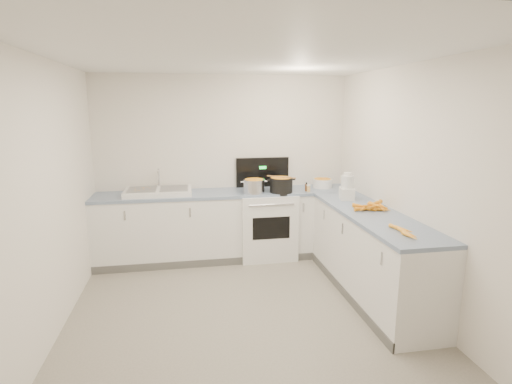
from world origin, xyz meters
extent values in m
cube|color=white|center=(0.00, 1.70, 0.45)|extent=(3.50, 0.60, 0.90)
cube|color=#788CAA|center=(0.00, 1.70, 0.92)|extent=(3.50, 0.62, 0.04)
cube|color=white|center=(1.45, 0.30, 0.45)|extent=(0.60, 2.20, 0.90)
cube|color=#788CAA|center=(1.45, 0.30, 0.92)|extent=(0.62, 2.20, 0.04)
cube|color=white|center=(0.55, 1.68, 0.45)|extent=(0.76, 0.65, 0.90)
cube|color=black|center=(0.55, 1.98, 1.15)|extent=(0.76, 0.05, 0.42)
cube|color=white|center=(-0.90, 1.70, 0.97)|extent=(0.86, 0.52, 0.07)
cube|color=slate|center=(-1.10, 1.70, 1.01)|extent=(0.36, 0.42, 0.01)
cube|color=slate|center=(-0.70, 1.70, 1.01)|extent=(0.36, 0.42, 0.01)
cylinder|color=silver|center=(-0.90, 1.92, 1.13)|extent=(0.03, 0.03, 0.24)
cylinder|color=silver|center=(0.36, 1.55, 1.02)|extent=(0.36, 0.36, 0.21)
cylinder|color=black|center=(0.72, 1.53, 1.03)|extent=(0.36, 0.36, 0.22)
cylinder|color=#AD7A47|center=(0.72, 1.53, 1.15)|extent=(0.34, 0.26, 0.02)
cylinder|color=white|center=(1.38, 1.74, 1.00)|extent=(0.33, 0.33, 0.13)
cylinder|color=#593319|center=(1.08, 1.54, 0.99)|extent=(0.04, 0.04, 0.10)
cylinder|color=#E5B266|center=(1.10, 1.51, 0.98)|extent=(0.05, 0.05, 0.08)
cube|color=white|center=(1.42, 0.97, 1.01)|extent=(0.20, 0.23, 0.15)
cylinder|color=silver|center=(1.42, 0.97, 1.16)|extent=(0.15, 0.15, 0.15)
cylinder|color=white|center=(1.42, 0.97, 1.26)|extent=(0.09, 0.09, 0.04)
cone|color=orange|center=(1.37, 0.41, 0.97)|extent=(0.18, 0.06, 0.05)
cone|color=orange|center=(1.38, 0.44, 0.97)|extent=(0.19, 0.13, 0.05)
cone|color=orange|center=(1.55, 0.37, 0.96)|extent=(0.22, 0.07, 0.04)
cone|color=orange|center=(1.51, 0.43, 0.96)|extent=(0.19, 0.11, 0.04)
cone|color=orange|center=(1.37, 0.39, 0.97)|extent=(0.17, 0.15, 0.05)
cone|color=orange|center=(1.53, 0.57, 0.96)|extent=(0.05, 0.17, 0.04)
cone|color=orange|center=(1.46, 0.44, 0.96)|extent=(0.13, 0.17, 0.05)
cone|color=orange|center=(1.50, 0.41, 0.96)|extent=(0.22, 0.10, 0.04)
cone|color=orange|center=(1.58, 0.35, 0.96)|extent=(0.17, 0.14, 0.05)
cone|color=orange|center=(1.42, 0.43, 0.96)|extent=(0.22, 0.09, 0.05)
cone|color=orange|center=(1.59, 0.37, 0.96)|extent=(0.08, 0.20, 0.05)
cone|color=orange|center=(1.49, 0.44, 0.98)|extent=(0.11, 0.19, 0.04)
cone|color=orange|center=(1.51, 0.46, 1.00)|extent=(0.19, 0.12, 0.05)
cone|color=orange|center=(1.56, 0.46, 0.98)|extent=(0.05, 0.17, 0.04)
cone|color=orange|center=(1.37, 0.45, 0.99)|extent=(0.18, 0.14, 0.05)
cone|color=orange|center=(1.61, 0.43, 0.98)|extent=(0.05, 0.19, 0.05)
cone|color=orange|center=(1.63, 0.54, 0.99)|extent=(0.17, 0.19, 0.05)
cone|color=orange|center=(1.46, 0.37, 0.99)|extent=(0.21, 0.13, 0.04)
cone|color=orange|center=(1.51, 0.39, 1.00)|extent=(0.11, 0.19, 0.05)
cone|color=orange|center=(1.48, 0.44, 0.99)|extent=(0.20, 0.09, 0.04)
cone|color=#FFA126|center=(1.38, -0.54, 0.96)|extent=(0.06, 0.19, 0.04)
cone|color=#FFA126|center=(1.40, -0.48, 0.96)|extent=(0.07, 0.20, 0.04)
cone|color=#FFA126|center=(1.39, -0.42, 0.96)|extent=(0.05, 0.20, 0.04)
cone|color=#FFA126|center=(1.42, -0.36, 0.96)|extent=(0.11, 0.18, 0.04)
cone|color=#FFA126|center=(1.39, -0.30, 0.96)|extent=(0.10, 0.19, 0.04)
cube|color=tan|center=(-1.20, 1.66, 1.01)|extent=(0.05, 0.02, 0.00)
cube|color=tan|center=(-1.09, 1.68, 1.02)|extent=(0.05, 0.01, 0.00)
cube|color=tan|center=(-1.14, 1.60, 1.02)|extent=(0.04, 0.04, 0.00)
cube|color=tan|center=(-1.18, 1.59, 1.02)|extent=(0.03, 0.02, 0.00)
cube|color=tan|center=(-1.11, 1.81, 1.02)|extent=(0.04, 0.02, 0.00)
cube|color=tan|center=(-1.11, 1.63, 1.01)|extent=(0.04, 0.04, 0.00)
cube|color=tan|center=(-1.13, 1.59, 1.01)|extent=(0.03, 0.03, 0.00)
cube|color=tan|center=(-1.05, 1.81, 1.02)|extent=(0.04, 0.02, 0.00)
cube|color=tan|center=(-1.09, 1.74, 1.02)|extent=(0.01, 0.04, 0.00)
cube|color=tan|center=(-1.01, 1.74, 1.02)|extent=(0.03, 0.03, 0.00)
cube|color=tan|center=(-1.19, 1.69, 1.02)|extent=(0.02, 0.05, 0.00)
cube|color=tan|center=(-1.09, 1.79, 1.02)|extent=(0.03, 0.04, 0.00)
camera|label=1|loc=(-0.54, -3.58, 2.06)|focal=28.00mm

